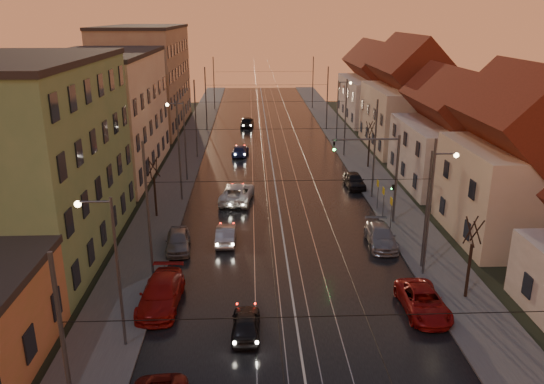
{
  "coord_description": "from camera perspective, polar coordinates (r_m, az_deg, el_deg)",
  "views": [
    {
      "loc": [
        -2.34,
        -21.17,
        15.98
      ],
      "look_at": [
        -0.71,
        18.64,
        2.54
      ],
      "focal_mm": 35.0,
      "sensor_mm": 36.0,
      "label": 1
    }
  ],
  "objects": [
    {
      "name": "house_right_3",
      "position": [
        67.79,
        14.46,
        9.42
      ],
      "size": [
        9.18,
        14.28,
        11.5
      ],
      "color": "beige",
      "rests_on": "ground"
    },
    {
      "name": "house_right_4",
      "position": [
        85.12,
        11.01,
        10.92
      ],
      "size": [
        9.18,
        16.32,
        10.0
      ],
      "color": "#BCB7AE",
      "rests_on": "ground"
    },
    {
      "name": "tram_rail_1",
      "position": [
        63.23,
        -0.84,
        4.05
      ],
      "size": [
        0.06,
        120.0,
        0.03
      ],
      "primitive_type": "cube",
      "color": "gray",
      "rests_on": "road"
    },
    {
      "name": "catenary_pole_r_4",
      "position": [
        76.83,
        5.96,
        9.94
      ],
      "size": [
        0.16,
        0.16,
        9.0
      ],
      "primitive_type": "cylinder",
      "color": "#595B60",
      "rests_on": "ground"
    },
    {
      "name": "house_right_2",
      "position": [
        54.04,
        18.78,
        5.53
      ],
      "size": [
        9.18,
        12.24,
        9.2
      ],
      "color": "#BCB7AE",
      "rests_on": "ground"
    },
    {
      "name": "driving_car_0",
      "position": [
        28.54,
        -2.82,
        -13.95
      ],
      "size": [
        1.58,
        3.7,
        1.25
      ],
      "primitive_type": "imported",
      "rotation": [
        0.0,
        0.0,
        3.11
      ],
      "color": "black",
      "rests_on": "ground"
    },
    {
      "name": "driving_car_1",
      "position": [
        39.08,
        -4.97,
        -4.54
      ],
      "size": [
        1.42,
        3.94,
        1.29
      ],
      "primitive_type": "imported",
      "rotation": [
        0.0,
        0.0,
        3.13
      ],
      "color": "#9C9CA1",
      "rests_on": "ground"
    },
    {
      "name": "apartment_left_1",
      "position": [
        39.46,
        -24.89,
        2.98
      ],
      "size": [
        10.0,
        18.0,
        13.0
      ],
      "primitive_type": "cube",
      "color": "#608E5A",
      "rests_on": "ground"
    },
    {
      "name": "catenary_pole_l_2",
      "position": [
        47.03,
        -9.94,
        4.22
      ],
      "size": [
        0.16,
        0.16,
        9.0
      ],
      "primitive_type": "cylinder",
      "color": "#595B60",
      "rests_on": "ground"
    },
    {
      "name": "bare_tree_1",
      "position": [
        32.83,
        20.52,
        -6.9
      ],
      "size": [
        1.09,
        1.09,
        5.11
      ],
      "color": "black",
      "rests_on": "ground"
    },
    {
      "name": "bare_tree_0",
      "position": [
        44.04,
        -12.5,
        0.33
      ],
      "size": [
        1.09,
        1.09,
        5.11
      ],
      "color": "black",
      "rests_on": "ground"
    },
    {
      "name": "catenary_pole_l_3",
      "position": [
        61.58,
        -8.21,
        7.7
      ],
      "size": [
        0.16,
        0.16,
        9.0
      ],
      "primitive_type": "cylinder",
      "color": "#595B60",
      "rests_on": "ground"
    },
    {
      "name": "tram_rail_2",
      "position": [
        63.29,
        0.55,
        4.06
      ],
      "size": [
        0.06,
        120.0,
        0.03
      ],
      "primitive_type": "cube",
      "color": "gray",
      "rests_on": "road"
    },
    {
      "name": "traffic_light_mast",
      "position": [
        42.08,
        11.98,
        2.53
      ],
      "size": [
        5.3,
        0.32,
        7.2
      ],
      "color": "#595B60",
      "rests_on": "ground"
    },
    {
      "name": "bare_tree_2",
      "position": [
        58.21,
        10.41,
        4.92
      ],
      "size": [
        1.09,
        1.09,
        5.11
      ],
      "color": "black",
      "rests_on": "ground"
    },
    {
      "name": "tram_rail_3",
      "position": [
        63.38,
        1.85,
        4.07
      ],
      "size": [
        0.06,
        120.0,
        0.03
      ],
      "primitive_type": "cube",
      "color": "gray",
      "rests_on": "road"
    },
    {
      "name": "parked_left_3",
      "position": [
        38.32,
        -10.07,
        -5.15
      ],
      "size": [
        2.05,
        4.31,
        1.42
      ],
      "primitive_type": "imported",
      "rotation": [
        0.0,
        0.0,
        0.09
      ],
      "color": "gray",
      "rests_on": "ground"
    },
    {
      "name": "parked_right_0",
      "position": [
        31.49,
        15.94,
        -11.25
      ],
      "size": [
        2.27,
        4.85,
        1.34
      ],
      "primitive_type": "imported",
      "rotation": [
        0.0,
        0.0,
        0.01
      ],
      "color": "maroon",
      "rests_on": "ground"
    },
    {
      "name": "house_right_1",
      "position": [
        42.35,
        24.95,
        2.47
      ],
      "size": [
        8.67,
        10.2,
        10.8
      ],
      "color": "beige",
      "rests_on": "ground"
    },
    {
      "name": "catenary_pole_l_1",
      "position": [
        32.89,
        -13.17,
        -2.31
      ],
      "size": [
        0.16,
        0.16,
        9.0
      ],
      "primitive_type": "cylinder",
      "color": "#595B60",
      "rests_on": "ground"
    },
    {
      "name": "tram_rail_0",
      "position": [
        63.21,
        -2.14,
        4.03
      ],
      "size": [
        0.06,
        120.0,
        0.03
      ],
      "primitive_type": "cube",
      "color": "gray",
      "rests_on": "road"
    },
    {
      "name": "street_lamp_0",
      "position": [
        26.57,
        -16.98,
        -6.92
      ],
      "size": [
        1.75,
        0.32,
        8.0
      ],
      "color": "#595B60",
      "rests_on": "ground"
    },
    {
      "name": "road",
      "position": [
        63.26,
        -0.14,
        4.02
      ],
      "size": [
        16.0,
        120.0,
        0.04
      ],
      "primitive_type": "cube",
      "color": "black",
      "rests_on": "ground"
    },
    {
      "name": "apartment_left_3",
      "position": [
        81.11,
        -13.38,
        11.79
      ],
      "size": [
        10.0,
        24.0,
        14.0
      ],
      "primitive_type": "cube",
      "color": "#91715D",
      "rests_on": "ground"
    },
    {
      "name": "catenary_pole_l_0",
      "position": [
        20.03,
        -21.12,
        -17.78
      ],
      "size": [
        0.16,
        0.16,
        9.0
      ],
      "primitive_type": "cylinder",
      "color": "#595B60",
      "rests_on": "ground"
    },
    {
      "name": "street_lamp_2",
      "position": [
        52.8,
        -9.7,
        6.24
      ],
      "size": [
        1.75,
        0.32,
        8.0
      ],
      "color": "#595B60",
      "rests_on": "ground"
    },
    {
      "name": "parked_left_2",
      "position": [
        31.51,
        -11.85,
        -10.64
      ],
      "size": [
        2.41,
        5.47,
        1.56
      ],
      "primitive_type": "imported",
      "rotation": [
        0.0,
        0.0,
        -0.04
      ],
      "color": "maroon",
      "rests_on": "ground"
    },
    {
      "name": "driving_car_4",
      "position": [
        79.19,
        -2.71,
        7.55
      ],
      "size": [
        2.12,
        4.7,
        1.57
      ],
      "primitive_type": "imported",
      "rotation": [
        0.0,
        0.0,
        3.08
      ],
      "color": "black",
      "rests_on": "ground"
    },
    {
      "name": "sidewalk_left",
      "position": [
        63.67,
        -9.2,
        3.93
      ],
      "size": [
        4.0,
        120.0,
        0.15
      ],
      "primitive_type": "cube",
      "color": "#4C4C4C",
      "rests_on": "ground"
    },
    {
      "name": "street_lamp_3",
      "position": [
        69.04,
        7.33,
        9.24
      ],
      "size": [
        1.75,
        0.32,
        8.0
      ],
      "color": "#595B60",
      "rests_on": "ground"
    },
    {
      "name": "catenary_pole_l_5",
      "position": [
        94.09,
        -6.26,
        11.52
      ],
      "size": [
        0.16,
        0.16,
        9.0
      ],
      "primitive_type": "cylinder",
      "color": "#595B60",
      "rests_on": "ground"
    },
    {
      "name": "catenary_pole_r_5",
      "position": [
        94.51,
        4.42,
        11.61
      ],
      "size": [
        0.16,
        0.16,
        9.0
      ],
      "primitive_type": "cylinder",
      "color": "#595B60",
      "rests_on": "ground"
    },
    {
      "name": "catenary_pole_r_1",
      "position": [
        34.09,
        16.54,
        -1.85
      ],
      "size": [
        0.16,
        0.16,
        9.0
      ],
      "primitive_type": "cylinder",
      "color": "#595B60",
      "rests_on": "ground"
    },
    {
      "name": "ground",
      "position": [
        26.63,
        3.34,
        -18.28
      ],
      "size": [
        160.0,
        160.0,
        0.0
      ],
      "primitive_type": "plane",
      "color": "black",
      "rests_on": "ground"
    },
    {
      "name": "parked_right_2",
      "position": [
        51.79,
        8.84,
        1.25
      ],
      "size": [
        1.86,
        4.2,
        1.41
      ],
      "primitive_type": "imported",
      "rotation": [
        0.0,
        0.0,
        0.05
      ],
      "color": "black",
      "rests_on": "ground"
    },
    {
      "name": "street_lamp_1",
      "position": [
        35.01,
        16.88,
        -0.67
      ],
      "size": [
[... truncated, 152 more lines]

